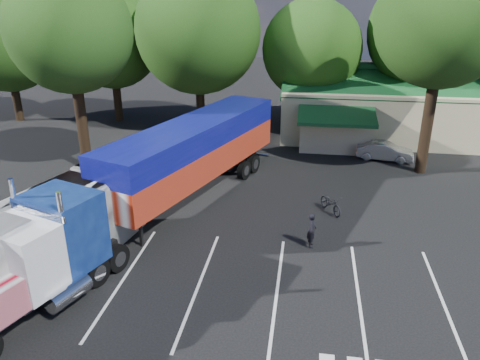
# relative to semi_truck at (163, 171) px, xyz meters

# --- Properties ---
(ground) EXTENTS (120.00, 120.00, 0.00)m
(ground) POSITION_rel_semi_truck_xyz_m (3.09, 0.35, -2.65)
(ground) COLOR black
(ground) RESTS_ON ground
(event_hall) EXTENTS (24.20, 14.12, 5.55)m
(event_hall) POSITION_rel_semi_truck_xyz_m (16.82, 18.16, -0.44)
(event_hall) COLOR #C5B793
(event_hall) RESTS_ON ground
(tree_row_a) EXTENTS (9.00, 9.00, 11.68)m
(tree_row_a) POSITION_rel_semi_truck_xyz_m (-18.91, 16.85, 4.51)
(tree_row_a) COLOR black
(tree_row_a) RESTS_ON ground
(tree_row_b) EXTENTS (8.40, 8.40, 11.35)m
(tree_row_b) POSITION_rel_semi_truck_xyz_m (-9.91, 18.15, 4.48)
(tree_row_b) COLOR black
(tree_row_b) RESTS_ON ground
(tree_row_c) EXTENTS (10.00, 10.00, 13.05)m
(tree_row_c) POSITION_rel_semi_truck_xyz_m (-1.91, 16.55, 5.39)
(tree_row_c) COLOR black
(tree_row_c) RESTS_ON ground
(tree_row_d) EXTENTS (8.00, 8.00, 10.60)m
(tree_row_d) POSITION_rel_semi_truck_xyz_m (7.09, 17.85, 3.93)
(tree_row_d) COLOR black
(tree_row_d) RESTS_ON ground
(tree_row_e) EXTENTS (9.60, 9.60, 12.90)m
(tree_row_e) POSITION_rel_semi_truck_xyz_m (16.09, 18.35, 5.43)
(tree_row_e) COLOR black
(tree_row_e) RESTS_ON ground
(tree_near_left) EXTENTS (7.60, 7.60, 12.65)m
(tree_near_left) POSITION_rel_semi_truck_xyz_m (-7.41, 6.35, 6.16)
(tree_near_left) COLOR black
(tree_near_left) RESTS_ON ground
(tree_near_right) EXTENTS (8.00, 8.00, 13.50)m
(tree_near_right) POSITION_rel_semi_truck_xyz_m (14.59, 8.85, 6.81)
(tree_near_right) COLOR black
(tree_near_right) RESTS_ON ground
(semi_truck) EXTENTS (10.03, 22.00, 4.69)m
(semi_truck) POSITION_rel_semi_truck_xyz_m (0.00, 0.00, 0.00)
(semi_truck) COLOR black
(semi_truck) RESTS_ON ground
(woman) EXTENTS (0.43, 0.63, 1.69)m
(woman) POSITION_rel_semi_truck_xyz_m (7.59, -1.85, -1.81)
(woman) COLOR black
(woman) RESTS_ON ground
(bicycle) EXTENTS (1.57, 2.03, 1.02)m
(bicycle) POSITION_rel_semi_truck_xyz_m (8.59, 1.95, -2.14)
(bicycle) COLOR black
(bicycle) RESTS_ON ground
(tour_bus) EXTENTS (6.89, 13.50, 3.67)m
(tour_bus) POSITION_rel_semi_truck_xyz_m (-3.91, -7.65, -0.82)
(tour_bus) COLOR silver
(tour_bus) RESTS_ON ground
(silver_sedan) EXTENTS (4.03, 1.99, 1.27)m
(silver_sedan) POSITION_rel_semi_truck_xyz_m (12.55, 10.85, -2.02)
(silver_sedan) COLOR #ADB1B5
(silver_sedan) RESTS_ON ground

